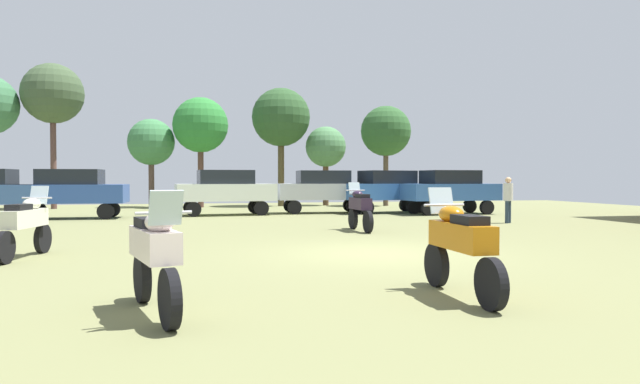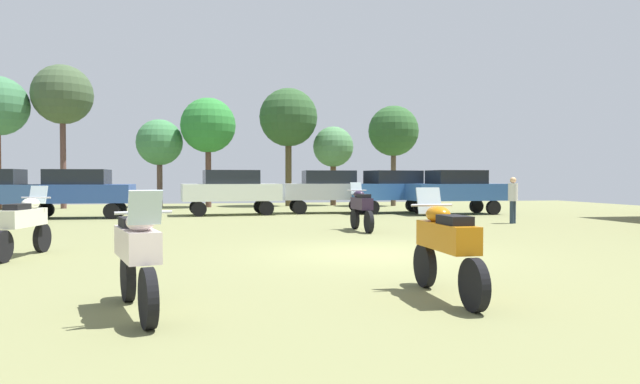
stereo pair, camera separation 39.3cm
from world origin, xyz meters
TOP-DOWN VIEW (x-y plane):
  - ground_plane at (0.00, 0.00)m, footprint 44.00×52.00m
  - motorcycle_3 at (-7.23, 0.84)m, footprint 0.70×2.23m
  - motorcycle_6 at (-4.32, -4.74)m, footprint 0.79×2.16m
  - motorcycle_7 at (1.16, 5.15)m, footprint 0.62×2.13m
  - motorcycle_8 at (-0.31, -4.58)m, footprint 0.62×2.28m
  - car_1 at (-8.74, 12.83)m, footprint 4.37×1.97m
  - car_2 at (-2.50, 13.69)m, footprint 4.45×2.18m
  - car_4 at (2.07, 14.26)m, footprint 4.36×1.94m
  - car_5 at (5.06, 13.71)m, footprint 4.56×2.56m
  - car_6 at (7.55, 12.18)m, footprint 4.42×2.10m
  - person_1 at (7.31, 6.89)m, footprint 0.47×0.47m
  - tree_1 at (-11.21, 20.95)m, footprint 3.19×3.19m
  - tree_2 at (-3.50, 20.89)m, footprint 3.10×3.10m
  - tree_4 at (3.93, 21.66)m, footprint 2.44×2.44m
  - tree_5 at (-6.23, 21.67)m, footprint 2.62×2.62m
  - tree_6 at (1.16, 21.41)m, footprint 3.43×3.43m
  - tree_8 at (7.30, 20.34)m, footprint 2.99×2.99m

SIDE VIEW (x-z plane):
  - ground_plane at x=0.00m, z-range 0.00..0.02m
  - motorcycle_3 at x=-7.23m, z-range 0.01..1.48m
  - motorcycle_7 at x=1.16m, z-range 0.00..1.51m
  - motorcycle_8 at x=-0.31m, z-range 0.01..1.50m
  - motorcycle_6 at x=-4.32m, z-range 0.01..1.51m
  - person_1 at x=7.31m, z-range 0.16..1.84m
  - car_1 at x=-8.74m, z-range 0.19..2.19m
  - car_2 at x=-2.50m, z-range 0.19..2.19m
  - car_4 at x=2.07m, z-range 0.19..2.19m
  - car_5 at x=5.06m, z-range 0.19..2.19m
  - car_6 at x=7.55m, z-range 0.19..2.19m
  - tree_4 at x=3.93m, z-range 1.14..5.92m
  - tree_5 at x=-6.23m, z-range 1.18..6.18m
  - tree_8 at x=7.30m, z-range 1.47..7.42m
  - tree_2 at x=-3.50m, z-range 1.53..7.73m
  - tree_6 at x=1.16m, z-range 1.74..8.70m
  - tree_1 at x=-11.21m, z-range 2.25..10.02m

